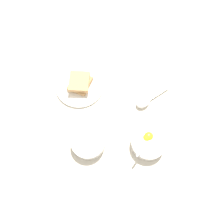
{
  "coord_description": "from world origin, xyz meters",
  "views": [
    {
      "loc": [
        0.39,
        0.03,
        0.85
      ],
      "look_at": [
        0.09,
        -0.05,
        0.02
      ],
      "focal_mm": 35.0,
      "sensor_mm": 36.0,
      "label": 1
    }
  ],
  "objects_px": {
    "toast_sandwich": "(80,83)",
    "toast_plate": "(80,85)",
    "egg_bowl": "(148,143)",
    "congee_bowl": "(88,142)",
    "soup_spoon": "(146,101)"
  },
  "relations": [
    {
      "from": "congee_bowl",
      "to": "toast_sandwich",
      "type": "bearing_deg",
      "value": -155.78
    },
    {
      "from": "egg_bowl",
      "to": "congee_bowl",
      "type": "relative_size",
      "value": 1.06
    },
    {
      "from": "toast_sandwich",
      "to": "congee_bowl",
      "type": "distance_m",
      "value": 0.26
    },
    {
      "from": "soup_spoon",
      "to": "congee_bowl",
      "type": "distance_m",
      "value": 0.29
    },
    {
      "from": "toast_sandwich",
      "to": "congee_bowl",
      "type": "bearing_deg",
      "value": 24.22
    },
    {
      "from": "soup_spoon",
      "to": "congee_bowl",
      "type": "relative_size",
      "value": 1.07
    },
    {
      "from": "toast_plate",
      "to": "congee_bowl",
      "type": "relative_size",
      "value": 1.6
    },
    {
      "from": "egg_bowl",
      "to": "soup_spoon",
      "type": "bearing_deg",
      "value": -167.17
    },
    {
      "from": "toast_sandwich",
      "to": "toast_plate",
      "type": "bearing_deg",
      "value": -111.02
    },
    {
      "from": "soup_spoon",
      "to": "egg_bowl",
      "type": "bearing_deg",
      "value": 12.83
    },
    {
      "from": "soup_spoon",
      "to": "toast_sandwich",
      "type": "bearing_deg",
      "value": -91.23
    },
    {
      "from": "toast_plate",
      "to": "soup_spoon",
      "type": "height_order",
      "value": "soup_spoon"
    },
    {
      "from": "toast_sandwich",
      "to": "soup_spoon",
      "type": "distance_m",
      "value": 0.29
    },
    {
      "from": "egg_bowl",
      "to": "toast_sandwich",
      "type": "xyz_separation_m",
      "value": [
        -0.18,
        -0.33,
        0.01
      ]
    },
    {
      "from": "egg_bowl",
      "to": "congee_bowl",
      "type": "bearing_deg",
      "value": -76.64
    }
  ]
}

